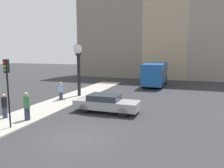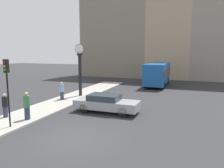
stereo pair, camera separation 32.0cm
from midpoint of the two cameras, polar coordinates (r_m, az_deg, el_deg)
The scene contains 10 objects.
ground_plane at distance 11.75m, azimuth -9.03°, elevation -14.09°, with size 120.00×120.00×0.00m, color #2D2D30.
sidewalk_corner at distance 21.77m, azimuth -9.30°, elevation -3.40°, with size 2.99×22.10×0.12m, color #A39E93.
building_row at distance 38.71m, azimuth 13.31°, elevation 14.46°, with size 27.88×5.00×18.80m.
sedan_car at distance 16.27m, azimuth -0.95°, elevation -4.99°, with size 4.78×1.75×1.34m.
bus_distant at distance 29.32m, azimuth 12.07°, elevation 2.78°, with size 2.51×7.25×2.98m.
traffic_light_near at distance 13.71m, azimuth -25.15°, elevation 1.16°, with size 0.26×0.24×3.94m.
street_clock at distance 21.86m, azimuth -7.95°, elevation 3.59°, with size 0.97×0.41×5.12m.
pedestrian_black_jacket at distance 16.23m, azimuth -25.66°, elevation -5.06°, with size 0.36×0.36×1.62m.
pedestrian_blue_stripe at distance 20.40m, azimuth -12.53°, elevation -1.77°, with size 0.38×0.38×1.66m.
pedestrian_green_hoodie at distance 15.13m, azimuth -20.80°, elevation -5.36°, with size 0.40×0.40×1.81m.
Camera 2 is at (5.58, -9.35, 4.48)m, focal length 35.00 mm.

